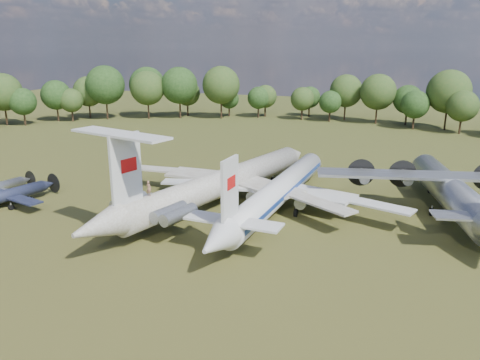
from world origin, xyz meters
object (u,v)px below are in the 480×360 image
(tu104_jet, at_px, (279,195))
(small_prop_west, at_px, (6,199))
(il62_airliner, at_px, (223,187))
(an12_transport, at_px, (450,196))
(person_on_il62, at_px, (149,188))

(tu104_jet, xyz_separation_m, small_prop_west, (-35.82, -10.13, -1.04))
(il62_airliner, xyz_separation_m, small_prop_west, (-27.75, -10.54, -1.24))
(an12_transport, bearing_deg, person_on_il62, -161.85)
(small_prop_west, bearing_deg, person_on_il62, 8.50)
(an12_transport, height_order, small_prop_west, an12_transport)
(il62_airliner, bearing_deg, an12_transport, 27.41)
(il62_airliner, height_order, tu104_jet, il62_airliner)
(tu104_jet, relative_size, small_prop_west, 2.69)
(il62_airliner, distance_m, person_on_il62, 14.31)
(an12_transport, bearing_deg, small_prop_west, -175.68)
(small_prop_west, xyz_separation_m, person_on_il62, (23.82, -2.81, 4.60))
(tu104_jet, bearing_deg, an12_transport, 20.57)
(person_on_il62, bearing_deg, tu104_jet, -121.01)
(tu104_jet, relative_size, an12_transport, 1.19)
(il62_airliner, relative_size, tu104_jet, 1.11)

